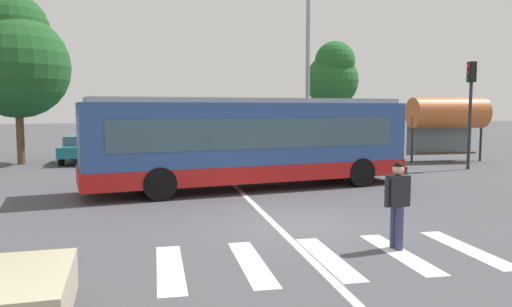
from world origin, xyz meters
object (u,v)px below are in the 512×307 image
object	(u,v)px
parked_car_red	(244,145)
parked_car_blue	(290,144)
parked_car_black	(193,146)
twin_arm_street_lamp	(308,46)
parked_car_white	(138,147)
bus_stop_shelter	(448,114)
parked_car_teal	(84,147)
background_tree_left	(15,56)
traffic_light_far_corner	(471,98)
background_tree_right	(333,75)
city_transit_bus	(249,142)
pedestrian_crossing_street	(397,200)

from	to	relation	value
parked_car_red	parked_car_blue	xyz separation A→B (m)	(2.55, -0.09, 0.00)
parked_car_black	twin_arm_street_lamp	world-z (taller)	twin_arm_street_lamp
parked_car_white	bus_stop_shelter	xyz separation A→B (m)	(15.35, -2.94, 1.65)
bus_stop_shelter	parked_car_blue	bearing A→B (deg)	154.56
parked_car_teal	parked_car_black	world-z (taller)	same
parked_car_black	background_tree_left	xyz separation A→B (m)	(-8.42, 0.07, 4.43)
bus_stop_shelter	background_tree_left	bearing A→B (deg)	171.18
traffic_light_far_corner	background_tree_right	world-z (taller)	background_tree_right
city_transit_bus	background_tree_right	world-z (taller)	background_tree_right
parked_car_black	bus_stop_shelter	bearing A→B (deg)	-14.22
twin_arm_street_lamp	city_transit_bus	bearing A→B (deg)	-122.74
parked_car_blue	twin_arm_street_lamp	world-z (taller)	twin_arm_street_lamp
city_transit_bus	parked_car_red	world-z (taller)	city_transit_bus
pedestrian_crossing_street	parked_car_white	distance (m)	17.57
pedestrian_crossing_street	twin_arm_street_lamp	bearing A→B (deg)	79.38
pedestrian_crossing_street	twin_arm_street_lamp	distance (m)	15.06
parked_car_white	traffic_light_far_corner	xyz separation A→B (m)	(14.52, -5.89, 2.42)
background_tree_right	parked_car_teal	bearing A→B (deg)	-165.97
parked_car_black	background_tree_left	bearing A→B (deg)	179.54
background_tree_left	background_tree_right	size ratio (longest dim) A/B	1.20
background_tree_right	traffic_light_far_corner	bearing A→B (deg)	-75.41
bus_stop_shelter	parked_car_black	bearing A→B (deg)	165.78
parked_car_white	background_tree_right	bearing A→B (deg)	19.76
parked_car_red	parked_car_blue	distance (m)	2.56
twin_arm_street_lamp	background_tree_right	world-z (taller)	twin_arm_street_lamp
city_transit_bus	bus_stop_shelter	bearing A→B (deg)	27.92
parked_car_teal	twin_arm_street_lamp	xyz separation A→B (m)	(10.72, -3.28, 4.88)
traffic_light_far_corner	twin_arm_street_lamp	xyz separation A→B (m)	(-6.49, 3.24, 2.45)
traffic_light_far_corner	background_tree_right	distance (m)	10.62
pedestrian_crossing_street	city_transit_bus	bearing A→B (deg)	100.38
parked_car_black	parked_car_red	bearing A→B (deg)	7.37
parked_car_black	bus_stop_shelter	xyz separation A→B (m)	(12.59, -3.19, 1.65)
pedestrian_crossing_street	traffic_light_far_corner	xyz separation A→B (m)	(9.13, 10.83, 2.22)
city_transit_bus	bus_stop_shelter	size ratio (longest dim) A/B	2.87
traffic_light_far_corner	background_tree_right	bearing A→B (deg)	104.59
twin_arm_street_lamp	parked_car_teal	bearing A→B (deg)	162.97
parked_car_teal	twin_arm_street_lamp	distance (m)	12.22
parked_car_black	twin_arm_street_lamp	distance (m)	7.75
twin_arm_street_lamp	background_tree_right	xyz separation A→B (m)	(3.85, 6.92, -0.87)
pedestrian_crossing_street	background_tree_right	bearing A→B (deg)	72.83
parked_car_white	twin_arm_street_lamp	bearing A→B (deg)	-18.30
city_transit_bus	parked_car_teal	xyz separation A→B (m)	(-6.66, 9.60, -0.82)
traffic_light_far_corner	background_tree_left	size ratio (longest dim) A/B	0.58
parked_car_blue	background_tree_left	bearing A→B (deg)	-179.17
parked_car_black	parked_car_red	xyz separation A→B (m)	(2.77, 0.36, 0.00)
parked_car_red	background_tree_left	bearing A→B (deg)	-178.52
parked_car_black	background_tree_left	world-z (taller)	background_tree_left
city_transit_bus	parked_car_blue	distance (m)	10.37
parked_car_red	bus_stop_shelter	bearing A→B (deg)	-19.86
traffic_light_far_corner	background_tree_left	world-z (taller)	background_tree_left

